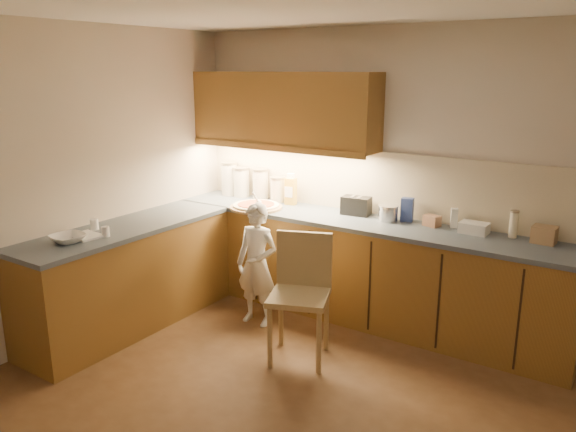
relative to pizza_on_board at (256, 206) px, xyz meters
The scene contains 24 objects.
room 2.18m from the pizza_on_board, 47.75° to the right, with size 4.54×4.50×2.62m.
l_counter 0.72m from the pizza_on_board, 30.82° to the right, with size 3.77×2.62×0.92m.
backsplash 1.14m from the pizza_on_board, 24.67° to the left, with size 3.75×0.02×0.58m, color beige.
upper_cabinets 0.96m from the pizza_on_board, 70.37° to the left, with size 1.95×0.36×0.73m.
pizza_on_board is the anchor object (origin of this frame).
child 0.69m from the pizza_on_board, 53.15° to the right, with size 0.40×0.26×1.10m, color silver.
wooden_chair 1.28m from the pizza_on_board, 36.87° to the right, with size 0.58×0.58×0.99m.
mixing_bowl 1.78m from the pizza_on_board, 108.61° to the right, with size 0.26×0.26×0.06m, color white.
canister_a 0.71m from the pizza_on_board, 150.80° to the left, with size 0.18×0.18×0.35m.
canister_b 0.58m from the pizza_on_board, 142.33° to the left, with size 0.18×0.18×0.31m.
canister_c 0.45m from the pizza_on_board, 120.35° to the left, with size 0.17×0.17×0.31m.
canister_d 0.36m from the pizza_on_board, 87.10° to the left, with size 0.16×0.16×0.26m.
oil_jug 0.39m from the pizza_on_board, 60.36° to the left, with size 0.11×0.09×0.31m.
toaster 0.97m from the pizza_on_board, 19.61° to the left, with size 0.27×0.17×0.17m.
steel_pot 1.28m from the pizza_on_board, 13.16° to the left, with size 0.18×0.18×0.14m.
blue_box 1.44m from the pizza_on_board, 14.65° to the left, with size 0.10×0.07×0.21m, color #304590.
card_box_a 1.66m from the pizza_on_board, 11.38° to the left, with size 0.13×0.09×0.09m, color #A47658.
white_bottle 1.84m from the pizza_on_board, 12.20° to the left, with size 0.06×0.06×0.17m, color silver.
flat_pack 2.02m from the pizza_on_board, ahead, with size 0.22×0.16×0.09m, color silver.
tall_jar 2.31m from the pizza_on_board, ahead, with size 0.07×0.07×0.22m.
card_box_b 2.54m from the pizza_on_board, ahead, with size 0.17×0.14×0.14m, color #A28057.
dough_cloth 1.62m from the pizza_on_board, 110.74° to the right, with size 0.25×0.20×0.02m, color white.
spice_jar_a 1.51m from the pizza_on_board, 117.36° to the right, with size 0.07×0.07×0.09m, color white.
spice_jar_b 1.49m from the pizza_on_board, 107.55° to the right, with size 0.06×0.06×0.08m, color white.
Camera 1 is at (1.78, -2.69, 2.23)m, focal length 35.00 mm.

